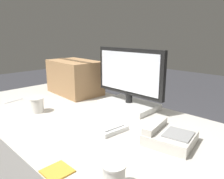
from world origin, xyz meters
TOP-DOWN VIEW (x-y plane):
  - office_desk at (0.00, 0.00)m, footprint 1.80×0.90m
  - monitor at (0.11, 0.29)m, footprint 0.50×0.23m
  - keyboard at (0.12, -0.02)m, footprint 0.43×0.19m
  - desk_phone at (0.54, 0.06)m, footprint 0.23×0.22m
  - paper_cup_left at (-0.23, -0.16)m, footprint 0.09×0.09m
  - paper_cup_right at (0.58, -0.33)m, footprint 0.07×0.07m
  - spoon at (-0.56, -0.16)m, footprint 0.04×0.14m
  - cardboard_box at (-0.43, 0.26)m, footprint 0.44×0.30m
  - sticky_note_pad at (0.38, -0.40)m, footprint 0.09×0.09m

SIDE VIEW (x-z plane):
  - office_desk at x=0.00m, z-range 0.00..0.74m
  - spoon at x=-0.56m, z-range 0.74..0.75m
  - sticky_note_pad at x=0.38m, z-range 0.74..0.75m
  - keyboard at x=0.12m, z-range 0.74..0.77m
  - desk_phone at x=0.54m, z-range 0.73..0.81m
  - paper_cup_right at x=0.58m, z-range 0.74..0.83m
  - paper_cup_left at x=-0.23m, z-range 0.74..0.83m
  - cardboard_box at x=-0.43m, z-range 0.74..1.00m
  - monitor at x=0.11m, z-range 0.70..1.08m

